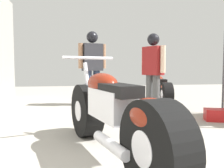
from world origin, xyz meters
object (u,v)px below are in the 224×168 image
mechanic_in_blue (153,65)px  motorcycle_maroon_cruiser (113,115)px  mechanic_with_helmet (92,61)px  red_toolbox (216,115)px  motorcycle_black_naked (160,89)px

mechanic_in_blue → motorcycle_maroon_cruiser: bearing=-117.4°
motorcycle_maroon_cruiser → mechanic_with_helmet: mechanic_with_helmet is taller
red_toolbox → motorcycle_maroon_cruiser: bearing=-146.2°
motorcycle_maroon_cruiser → mechanic_in_blue: bearing=62.6°
motorcycle_black_naked → red_toolbox: (0.20, -2.18, -0.25)m
red_toolbox → mechanic_with_helmet: bearing=135.4°
motorcycle_maroon_cruiser → mechanic_with_helmet: 3.38m
motorcycle_maroon_cruiser → red_toolbox: motorcycle_maroon_cruiser is taller
mechanic_with_helmet → mechanic_in_blue: bearing=-40.0°
motorcycle_black_naked → mechanic_in_blue: bearing=-116.8°
motorcycle_black_naked → mechanic_with_helmet: bearing=-173.2°
motorcycle_black_naked → motorcycle_maroon_cruiser: bearing=-117.2°
motorcycle_black_naked → red_toolbox: motorcycle_black_naked is taller
mechanic_with_helmet → red_toolbox: mechanic_with_helmet is taller
motorcycle_black_naked → mechanic_with_helmet: 1.95m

